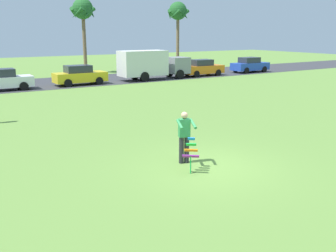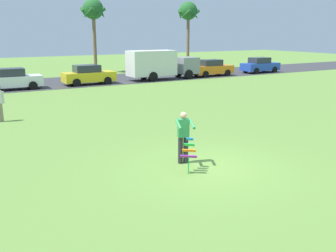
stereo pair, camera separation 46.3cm
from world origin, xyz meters
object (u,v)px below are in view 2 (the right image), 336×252
Objects in this scene: parked_car_yellow at (88,75)px; palm_tree_centre_far at (93,12)px; person_kite_flyer at (183,136)px; kite_held at (189,151)px; palm_tree_far_left at (188,14)px; parked_car_white at (12,79)px; parked_car_orange at (212,68)px; parked_truck_grey_van at (160,64)px; parked_car_blue at (260,65)px.

palm_tree_centre_far is at bearing 67.05° from parked_car_yellow.
kite_held is at bearing -109.84° from person_kite_flyer.
palm_tree_far_left reaches higher than kite_held.
person_kite_flyer is 1.68× the size of kite_held.
parked_car_white and parked_car_orange have the same top height.
palm_tree_far_left reaches higher than person_kite_flyer.
palm_tree_far_left is at bearing 57.33° from kite_held.
palm_tree_centre_far reaches higher than kite_held.
person_kite_flyer is at bearing -128.21° from parked_car_orange.
person_kite_flyer is 22.80m from parked_truck_grey_van.
parked_car_orange is (16.03, 20.36, -0.18)m from person_kite_flyer.
parked_car_yellow is at bearing 180.00° from parked_car_blue.
kite_held is 0.15× the size of parked_truck_grey_van.
parked_truck_grey_van reaches higher than parked_car_yellow.
palm_tree_far_left is at bearing 45.41° from parked_truck_grey_van.
palm_tree_centre_far is at bearing 75.79° from kite_held.
parked_car_yellow is 1.00× the size of parked_car_orange.
palm_tree_far_left reaches higher than parked_car_yellow.
parked_car_white is 0.55× the size of palm_tree_far_left.
parked_truck_grey_van reaches higher than parked_car_blue.
palm_tree_far_left is at bearing 57.03° from person_kite_flyer.
parked_truck_grey_van is at bearing -0.00° from parked_car_white.
parked_truck_grey_van is 5.83m from parked_car_orange.
parked_car_white is at bearing 96.52° from person_kite_flyer.
kite_held is at bearing -122.67° from palm_tree_far_left.
kite_held is 26.69m from parked_car_orange.
palm_tree_far_left reaches higher than parked_truck_grey_van.
palm_tree_far_left is (-3.45, 8.80, 5.54)m from parked_car_blue.
parked_car_orange is (18.36, -0.00, 0.00)m from parked_car_white.
person_kite_flyer is 35.17m from palm_tree_far_left.
parked_car_yellow is 0.55× the size of palm_tree_far_left.
parked_truck_grey_van is at bearing -134.59° from palm_tree_far_left.
parked_car_orange is (16.31, 21.13, 0.10)m from kite_held.
palm_tree_centre_far is at bearing 75.95° from person_kite_flyer.
parked_truck_grey_van is at bearing 0.00° from parked_car_yellow.
person_kite_flyer is 20.67m from parked_car_yellow.
palm_tree_centre_far is (7.57, 29.89, 5.54)m from kite_held.
parked_truck_grey_van is at bearing 63.54° from kite_held.
parked_car_yellow is at bearing -180.00° from parked_car_orange.
parked_car_white is 5.91m from parked_car_yellow.
parked_car_blue is at bearing 43.02° from kite_held.
parked_car_blue is (22.36, 20.36, -0.18)m from person_kite_flyer.
kite_held is 0.24× the size of parked_car_orange.
palm_tree_far_left is (11.62, 0.03, 0.10)m from palm_tree_centre_far.
parked_car_yellow is at bearing -150.15° from palm_tree_far_left.
parked_truck_grey_van is at bearing -71.41° from palm_tree_centre_far.
palm_tree_far_left is at bearing 29.85° from parked_car_yellow.
parked_car_white is at bearing 180.00° from parked_car_blue.
kite_held is at bearing -136.98° from parked_car_blue.
kite_held is 0.14× the size of palm_tree_centre_far.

